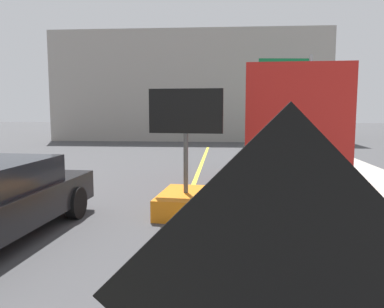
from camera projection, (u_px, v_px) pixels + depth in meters
lane_center_stripe at (152, 290)px, 4.99m from camera, size 0.14×36.00×0.01m
roadwork_sign at (284, 304)px, 1.69m from camera, size 1.63×0.17×2.33m
arrow_board_trailer at (186, 191)px, 8.61m from camera, size 1.60×1.89×2.70m
box_truck at (286, 124)px, 12.06m from camera, size 2.93×6.98×3.32m
highway_guide_sign at (295, 85)px, 20.49m from camera, size 2.78×0.38×5.00m
far_building_block at (193, 89)px, 30.14m from camera, size 18.78×8.72×7.40m
traffic_cone_mid_lane at (192, 223)px, 6.92m from camera, size 0.36×0.36×0.59m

